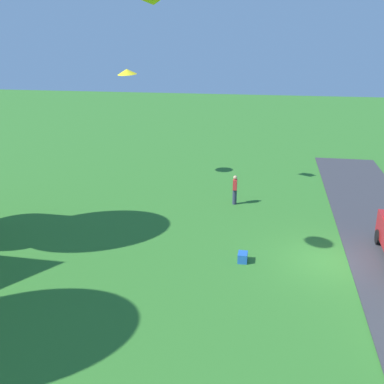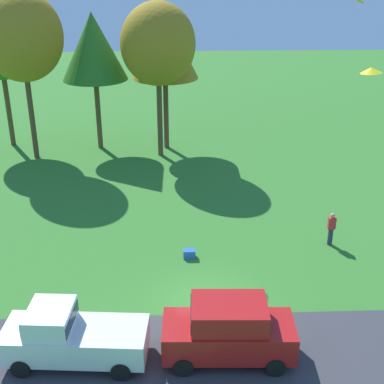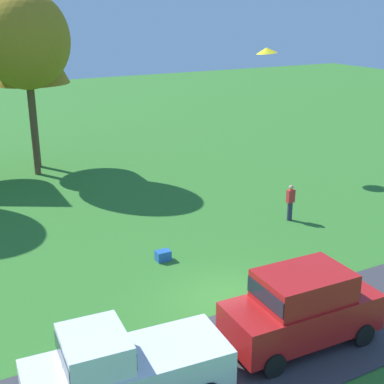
{
  "view_description": "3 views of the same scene",
  "coord_description": "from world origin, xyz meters",
  "px_view_note": "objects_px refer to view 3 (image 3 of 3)",
  "views": [
    {
      "loc": [
        -17.89,
        2.79,
        9.05
      ],
      "look_at": [
        0.88,
        6.16,
        2.51
      ],
      "focal_mm": 42.0,
      "sensor_mm": 36.0,
      "label": 1
    },
    {
      "loc": [
        -1.27,
        -18.06,
        13.33
      ],
      "look_at": [
        -0.36,
        5.96,
        2.37
      ],
      "focal_mm": 50.0,
      "sensor_mm": 36.0,
      "label": 2
    },
    {
      "loc": [
        -8.62,
        -13.44,
        9.37
      ],
      "look_at": [
        1.23,
        4.65,
        2.24
      ],
      "focal_mm": 50.0,
      "sensor_mm": 36.0,
      "label": 3
    }
  ],
  "objects_px": {
    "car_pickup_by_flagpole": "(121,368)",
    "tree_center_back": "(25,40)",
    "car_suv_mid_row": "(302,305)",
    "kite_delta_over_trees": "(267,50)",
    "person_beside_suv": "(290,202)",
    "cooler_box": "(163,256)",
    "tree_lone_near": "(27,43)"
  },
  "relations": [
    {
      "from": "tree_lone_near",
      "to": "cooler_box",
      "type": "xyz_separation_m",
      "value": [
        1.15,
        -15.52,
        -7.2
      ]
    },
    {
      "from": "tree_lone_near",
      "to": "kite_delta_over_trees",
      "type": "height_order",
      "value": "tree_lone_near"
    },
    {
      "from": "person_beside_suv",
      "to": "cooler_box",
      "type": "height_order",
      "value": "person_beside_suv"
    },
    {
      "from": "cooler_box",
      "to": "tree_center_back",
      "type": "bearing_deg",
      "value": 96.44
    },
    {
      "from": "tree_center_back",
      "to": "cooler_box",
      "type": "xyz_separation_m",
      "value": [
        1.57,
        -13.91,
        -7.47
      ]
    },
    {
      "from": "person_beside_suv",
      "to": "tree_center_back",
      "type": "height_order",
      "value": "tree_center_back"
    },
    {
      "from": "car_pickup_by_flagpole",
      "to": "tree_center_back",
      "type": "height_order",
      "value": "tree_center_back"
    },
    {
      "from": "car_suv_mid_row",
      "to": "cooler_box",
      "type": "distance_m",
      "value": 7.06
    },
    {
      "from": "tree_center_back",
      "to": "cooler_box",
      "type": "relative_size",
      "value": 18.58
    },
    {
      "from": "car_suv_mid_row",
      "to": "car_pickup_by_flagpole",
      "type": "bearing_deg",
      "value": 179.16
    },
    {
      "from": "cooler_box",
      "to": "kite_delta_over_trees",
      "type": "xyz_separation_m",
      "value": [
        10.63,
        8.27,
        6.86
      ]
    },
    {
      "from": "cooler_box",
      "to": "kite_delta_over_trees",
      "type": "height_order",
      "value": "kite_delta_over_trees"
    },
    {
      "from": "car_pickup_by_flagpole",
      "to": "cooler_box",
      "type": "distance_m",
      "value": 8.15
    },
    {
      "from": "car_suv_mid_row",
      "to": "person_beside_suv",
      "type": "relative_size",
      "value": 2.73
    },
    {
      "from": "tree_lone_near",
      "to": "kite_delta_over_trees",
      "type": "distance_m",
      "value": 13.83
    },
    {
      "from": "car_suv_mid_row",
      "to": "kite_delta_over_trees",
      "type": "distance_m",
      "value": 18.78
    },
    {
      "from": "person_beside_suv",
      "to": "car_suv_mid_row",
      "type": "bearing_deg",
      "value": -126.62
    },
    {
      "from": "person_beside_suv",
      "to": "cooler_box",
      "type": "distance_m",
      "value": 7.08
    },
    {
      "from": "kite_delta_over_trees",
      "to": "cooler_box",
      "type": "bearing_deg",
      "value": -142.11
    },
    {
      "from": "person_beside_suv",
      "to": "tree_center_back",
      "type": "bearing_deg",
      "value": 123.44
    },
    {
      "from": "tree_lone_near",
      "to": "person_beside_suv",
      "type": "bearing_deg",
      "value": -60.81
    },
    {
      "from": "car_pickup_by_flagpole",
      "to": "tree_lone_near",
      "type": "bearing_deg",
      "value": 81.75
    },
    {
      "from": "car_pickup_by_flagpole",
      "to": "person_beside_suv",
      "type": "bearing_deg",
      "value": 34.36
    },
    {
      "from": "car_suv_mid_row",
      "to": "kite_delta_over_trees",
      "type": "height_order",
      "value": "kite_delta_over_trees"
    },
    {
      "from": "car_suv_mid_row",
      "to": "tree_center_back",
      "type": "relative_size",
      "value": 0.45
    },
    {
      "from": "car_pickup_by_flagpole",
      "to": "tree_lone_near",
      "type": "relative_size",
      "value": 0.53
    },
    {
      "from": "car_pickup_by_flagpole",
      "to": "tree_center_back",
      "type": "bearing_deg",
      "value": 82.25
    },
    {
      "from": "tree_center_back",
      "to": "cooler_box",
      "type": "bearing_deg",
      "value": -83.56
    },
    {
      "from": "car_pickup_by_flagpole",
      "to": "car_suv_mid_row",
      "type": "bearing_deg",
      "value": -0.84
    },
    {
      "from": "car_suv_mid_row",
      "to": "tree_lone_near",
      "type": "bearing_deg",
      "value": 95.84
    },
    {
      "from": "car_suv_mid_row",
      "to": "cooler_box",
      "type": "xyz_separation_m",
      "value": [
        -1.14,
        6.88,
        -1.1
      ]
    },
    {
      "from": "cooler_box",
      "to": "kite_delta_over_trees",
      "type": "distance_m",
      "value": 15.11
    }
  ]
}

